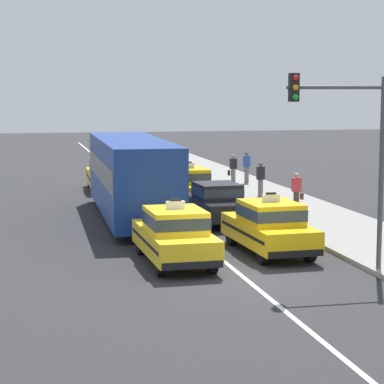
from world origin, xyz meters
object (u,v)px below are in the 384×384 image
at_px(taxi_right_fourth, 168,173).
at_px(pedestrian_far_corner, 247,167).
at_px(sedan_right_second, 217,202).
at_px(pedestrian_by_storefront, 261,179).
at_px(taxi_right_nearest, 269,226).
at_px(pedestrian_trailing, 233,170).
at_px(taxi_right_third, 188,185).
at_px(bus_left_second, 131,174).
at_px(taxi_left_nearest, 175,235).
at_px(pedestrian_mid_block, 297,192).
at_px(taxi_left_third, 106,174).
at_px(traffic_light_pole, 350,138).

xyz_separation_m(taxi_right_fourth, pedestrian_far_corner, (4.57, 1.01, 0.14)).
distance_m(sedan_right_second, pedestrian_by_storefront, 7.17).
bearing_deg(taxi_right_nearest, pedestrian_trailing, 78.38).
relative_size(taxi_right_nearest, taxi_right_fourth, 1.01).
bearing_deg(taxi_right_third, bus_left_second, -130.30).
height_order(taxi_left_nearest, pedestrian_by_storefront, taxi_left_nearest).
distance_m(taxi_right_third, pedestrian_trailing, 6.82).
relative_size(sedan_right_second, pedestrian_by_storefront, 2.67).
relative_size(pedestrian_mid_block, pedestrian_far_corner, 0.93).
bearing_deg(pedestrian_far_corner, bus_left_second, -127.72).
bearing_deg(sedan_right_second, bus_left_second, 151.00).
distance_m(taxi_left_third, pedestrian_trailing, 6.79).
bearing_deg(pedestrian_mid_block, traffic_light_pole, -102.75).
xyz_separation_m(pedestrian_mid_block, pedestrian_by_storefront, (-0.14, 4.58, 0.04)).
distance_m(taxi_right_third, pedestrian_mid_block, 5.40).
distance_m(taxi_left_nearest, pedestrian_trailing, 19.10).
bearing_deg(pedestrian_trailing, bus_left_second, -126.00).
bearing_deg(pedestrian_mid_block, pedestrian_by_storefront, 91.81).
bearing_deg(pedestrian_mid_block, sedan_right_second, -157.90).
distance_m(pedestrian_by_storefront, traffic_light_pole, 15.87).
bearing_deg(traffic_light_pole, pedestrian_mid_block, 77.25).
xyz_separation_m(pedestrian_mid_block, pedestrian_trailing, (-0.14, 9.51, 0.02)).
bearing_deg(traffic_light_pole, taxi_right_fourth, 93.72).
xyz_separation_m(taxi_left_third, taxi_right_third, (3.07, -5.92, 0.00)).
distance_m(taxi_right_nearest, pedestrian_far_corner, 18.26).
height_order(taxi_left_nearest, pedestrian_mid_block, taxi_left_nearest).
xyz_separation_m(bus_left_second, pedestrian_by_storefront, (6.79, 4.43, -0.84)).
bearing_deg(taxi_right_third, pedestrian_by_storefront, 12.05).
distance_m(pedestrian_trailing, pedestrian_far_corner, 1.15).
bearing_deg(traffic_light_pole, taxi_right_nearest, 109.62).
height_order(sedan_right_second, pedestrian_trailing, pedestrian_trailing).
distance_m(pedestrian_mid_block, traffic_light_pole, 11.50).
xyz_separation_m(sedan_right_second, pedestrian_mid_block, (3.85, 1.56, 0.09)).
xyz_separation_m(taxi_left_third, pedestrian_mid_block, (6.92, -9.71, 0.06)).
distance_m(pedestrian_mid_block, pedestrian_far_corner, 10.20).
bearing_deg(pedestrian_trailing, sedan_right_second, -108.53).
bearing_deg(bus_left_second, pedestrian_by_storefront, 33.11).
xyz_separation_m(taxi_left_nearest, taxi_left_third, (-0.06, 18.09, 0.00)).
height_order(taxi_left_nearest, taxi_right_third, same).
height_order(taxi_right_third, pedestrian_mid_block, taxi_right_third).
distance_m(bus_left_second, pedestrian_far_corner, 12.69).
bearing_deg(taxi_left_nearest, pedestrian_far_corner, 67.54).
bearing_deg(taxi_right_fourth, pedestrian_far_corner, 12.45).
bearing_deg(traffic_light_pole, taxi_left_third, 102.24).
bearing_deg(pedestrian_far_corner, pedestrian_by_storefront, -99.70).
relative_size(taxi_right_nearest, sedan_right_second, 1.06).
bearing_deg(traffic_light_pole, pedestrian_far_corner, 81.17).
bearing_deg(pedestrian_by_storefront, taxi_right_third, -167.95).
distance_m(taxi_left_third, taxi_right_fourth, 3.21).
distance_m(taxi_right_fourth, pedestrian_trailing, 3.64).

